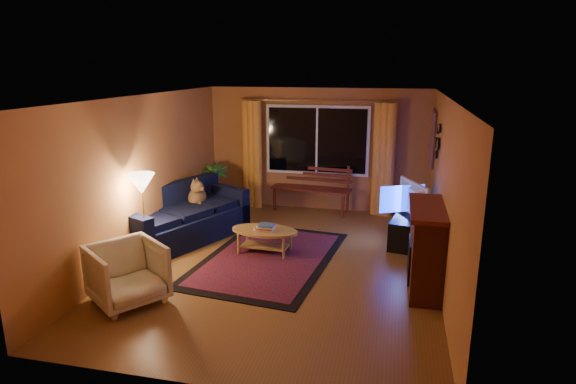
% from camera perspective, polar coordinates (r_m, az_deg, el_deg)
% --- Properties ---
extents(floor, '(4.50, 6.00, 0.02)m').
position_cam_1_polar(floor, '(7.44, -0.52, -8.50)').
color(floor, brown).
rests_on(floor, ground).
extents(ceiling, '(4.50, 6.00, 0.02)m').
position_cam_1_polar(ceiling, '(6.85, -0.57, 11.25)').
color(ceiling, white).
rests_on(ceiling, ground).
extents(wall_back, '(4.50, 0.02, 2.50)m').
position_cam_1_polar(wall_back, '(9.93, 3.48, 5.02)').
color(wall_back, '#B9713A').
rests_on(wall_back, ground).
extents(wall_left, '(0.02, 6.00, 2.50)m').
position_cam_1_polar(wall_left, '(7.86, -16.79, 1.80)').
color(wall_left, '#B9713A').
rests_on(wall_left, ground).
extents(wall_right, '(0.02, 6.00, 2.50)m').
position_cam_1_polar(wall_right, '(6.89, 18.06, -0.08)').
color(wall_right, '#B9713A').
rests_on(wall_right, ground).
extents(window, '(2.00, 0.02, 1.30)m').
position_cam_1_polar(window, '(9.84, 3.44, 6.11)').
color(window, black).
rests_on(window, wall_back).
extents(curtain_rod, '(3.20, 0.03, 0.03)m').
position_cam_1_polar(curtain_rod, '(9.70, 3.47, 10.74)').
color(curtain_rod, '#BF8C3F').
rests_on(curtain_rod, wall_back).
extents(curtain_left, '(0.36, 0.36, 2.24)m').
position_cam_1_polar(curtain_left, '(10.13, -4.23, 4.46)').
color(curtain_left, '#F59C35').
rests_on(curtain_left, ground).
extents(curtain_right, '(0.36, 0.36, 2.24)m').
position_cam_1_polar(curtain_right, '(9.70, 11.25, 3.75)').
color(curtain_right, '#F59C35').
rests_on(curtain_right, ground).
extents(bench, '(1.67, 0.69, 0.49)m').
position_cam_1_polar(bench, '(9.92, 2.71, -0.95)').
color(bench, '#4F1B13').
rests_on(bench, ground).
extents(potted_plant, '(0.69, 0.69, 1.00)m').
position_cam_1_polar(potted_plant, '(9.96, -8.68, 0.49)').
color(potted_plant, '#235B1E').
rests_on(potted_plant, ground).
extents(sofa, '(1.86, 2.53, 0.94)m').
position_cam_1_polar(sofa, '(8.40, -12.36, -2.60)').
color(sofa, black).
rests_on(sofa, ground).
extents(dog, '(0.40, 0.47, 0.44)m').
position_cam_1_polar(dog, '(8.78, -10.71, -0.30)').
color(dog, brown).
rests_on(dog, sofa).
extents(armchair, '(1.12, 1.13, 0.85)m').
position_cam_1_polar(armchair, '(6.46, -18.54, -8.86)').
color(armchair, beige).
rests_on(armchair, ground).
extents(floor_lamp, '(0.26, 0.26, 1.41)m').
position_cam_1_polar(floor_lamp, '(7.44, -16.68, -3.28)').
color(floor_lamp, '#BF8C3F').
rests_on(floor_lamp, ground).
extents(rug, '(2.19, 3.14, 0.02)m').
position_cam_1_polar(rug, '(7.60, -2.35, -7.84)').
color(rug, maroon).
rests_on(rug, ground).
extents(coffee_table, '(1.15, 1.15, 0.40)m').
position_cam_1_polar(coffee_table, '(7.77, -2.77, -5.83)').
color(coffee_table, '#B3863D').
rests_on(coffee_table, ground).
extents(tv_console, '(0.60, 1.22, 0.48)m').
position_cam_1_polar(tv_console, '(8.43, 13.84, -4.26)').
color(tv_console, black).
rests_on(tv_console, ground).
extents(television, '(0.54, 0.95, 0.57)m').
position_cam_1_polar(television, '(8.28, 14.06, -0.81)').
color(television, black).
rests_on(television, tv_console).
extents(fireplace, '(0.40, 1.20, 1.10)m').
position_cam_1_polar(fireplace, '(6.71, 16.07, -6.63)').
color(fireplace, maroon).
rests_on(fireplace, ground).
extents(mirror_cluster, '(0.06, 0.60, 0.56)m').
position_cam_1_polar(mirror_cluster, '(8.06, 17.26, 6.05)').
color(mirror_cluster, black).
rests_on(mirror_cluster, wall_right).
extents(painting, '(0.04, 0.76, 0.96)m').
position_cam_1_polar(painting, '(9.21, 16.76, 6.17)').
color(painting, orange).
rests_on(painting, wall_right).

